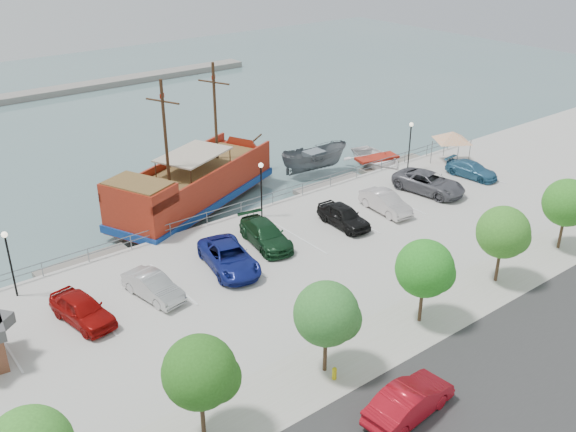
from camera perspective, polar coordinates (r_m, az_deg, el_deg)
ground at (r=44.21m, az=2.62°, el=-4.05°), size 160.00×160.00×0.00m
street at (r=35.16m, az=20.16°, el=-12.58°), size 100.00×8.00×0.04m
sidewalk at (r=37.80m, az=12.59°, el=-8.53°), size 100.00×4.00×0.05m
seawall_railing at (r=49.04m, az=-3.23°, el=1.06°), size 50.00×0.06×1.00m
far_shore at (r=93.63m, az=-15.04°, el=11.45°), size 40.00×3.00×0.80m
pirate_ship at (r=52.63m, az=-7.51°, el=3.13°), size 18.59×11.74×11.63m
patrol_boat at (r=58.28m, az=2.33°, el=4.85°), size 6.82×3.89×2.49m
speedboat at (r=60.30m, az=7.89°, el=4.76°), size 5.89×7.34×1.35m
dock_west at (r=45.65m, az=-17.68°, el=-4.07°), size 6.49×2.04×0.37m
dock_mid at (r=55.86m, az=3.82°, el=2.71°), size 6.89×2.02×0.39m
dock_east at (r=61.01m, az=9.38°, el=4.43°), size 7.15×2.11×0.41m
canopy_tent at (r=59.58m, az=14.46°, el=7.28°), size 4.90×4.90×3.40m
street_sedan at (r=30.58m, az=10.73°, el=-15.86°), size 5.02×2.16×1.61m
fire_hydrant at (r=32.30m, az=4.15°, el=-13.74°), size 0.25×0.25×0.72m
lamp_post_left at (r=40.47m, az=-23.61°, el=-2.99°), size 0.36×0.36×4.28m
lamp_post_mid at (r=47.11m, az=-2.40°, el=3.22°), size 0.36×0.36×4.28m
lamp_post_right at (r=57.27m, az=10.82°, el=6.89°), size 0.36×0.36×4.28m
tree_b at (r=27.83m, az=-7.52°, el=-13.71°), size 3.30×3.20×5.00m
tree_c at (r=31.10m, az=3.71°, el=-8.78°), size 3.30×3.20×5.00m
tree_d at (r=35.48m, az=12.28°, el=-4.68°), size 3.30×3.20×5.00m
tree_e at (r=40.59m, az=18.76°, el=-1.48°), size 3.30×3.20×5.00m
tree_f at (r=46.20m, az=23.71°, el=0.99°), size 3.30×3.20×5.00m
parked_car_a at (r=37.72m, az=-17.82°, el=-7.89°), size 2.69×4.96×1.60m
parked_car_b at (r=38.92m, az=-11.90°, el=-6.14°), size 2.31×4.62×1.46m
parked_car_c at (r=41.14m, az=-5.26°, el=-3.69°), size 3.74×6.15×1.59m
parked_car_d at (r=43.89m, az=-2.00°, el=-1.64°), size 3.00×5.59×1.54m
parked_car_e at (r=46.67m, az=4.97°, el=0.02°), size 2.08×4.70×1.57m
parked_car_f at (r=49.25m, az=8.66°, el=1.21°), size 2.03×4.78×1.53m
parked_car_g at (r=53.35m, az=12.43°, el=2.91°), size 3.70×6.33×1.65m
parked_car_h at (r=57.47m, az=16.00°, el=3.99°), size 2.45×4.81×1.34m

